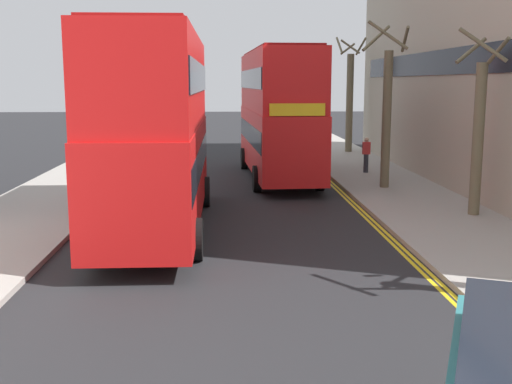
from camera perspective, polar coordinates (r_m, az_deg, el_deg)
name	(u,v)px	position (r m, az deg, el deg)	size (l,w,h in m)	color
sidewalk_right	(439,217)	(20.58, 16.23, -2.21)	(4.00, 80.00, 0.14)	#9E9991
sidewalk_left	(18,222)	(20.46, -20.74, -2.53)	(4.00, 80.00, 0.14)	#9E9991
kerb_line_outer	(389,235)	(18.12, 11.97, -3.86)	(0.10, 56.00, 0.01)	yellow
kerb_line_inner	(384,235)	(18.08, 11.48, -3.88)	(0.10, 56.00, 0.01)	yellow
double_decker_bus_away	(156,126)	(18.28, -9.01, 5.96)	(2.81, 10.81, 5.64)	red
double_decker_bus_oncoming	(278,110)	(27.87, 2.00, 7.39)	(3.14, 10.90, 5.64)	red
pedestrian_far	(366,154)	(29.41, 9.95, 3.39)	(0.34, 0.22, 1.62)	#2D2D38
street_tree_near	(478,131)	(20.66, 19.50, 5.21)	(1.60, 1.73, 5.71)	#6B6047
street_tree_mid	(387,112)	(25.22, 11.76, 7.10)	(1.74, 2.04, 6.40)	#6B6047
street_tree_distant	(350,99)	(38.15, 8.47, 8.33)	(1.62, 1.55, 6.76)	#6B6047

